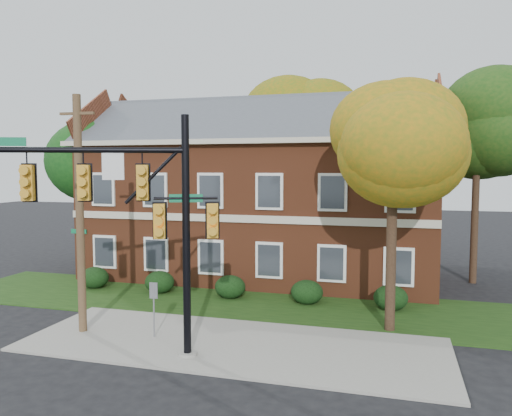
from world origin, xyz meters
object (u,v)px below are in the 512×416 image
(hedge_center, at_px, (230,287))
(tree_left_rear, at_px, (92,154))
(hedge_far_left, at_px, (95,278))
(hedge_right, at_px, (307,292))
(hedge_left, at_px, (160,282))
(tree_right_rear, at_px, (486,123))
(hedge_far_right, at_px, (391,298))
(tree_near_right, at_px, (400,145))
(sign_post, at_px, (154,301))
(traffic_signal, at_px, (141,209))
(utility_pole, at_px, (80,214))
(tree_far_rear, at_px, (310,125))
(apartment_building, at_px, (261,184))

(hedge_center, relative_size, tree_left_rear, 0.16)
(hedge_far_left, distance_m, hedge_right, 10.50)
(hedge_left, xyz_separation_m, tree_right_rear, (14.81, 6.11, 7.60))
(hedge_far_left, distance_m, hedge_left, 3.50)
(hedge_far_left, xyz_separation_m, hedge_center, (7.00, 0.00, 0.00))
(hedge_far_right, xyz_separation_m, tree_right_rear, (4.31, 6.11, 7.60))
(hedge_center, height_order, hedge_far_right, same)
(tree_near_right, bearing_deg, hedge_center, 158.58)
(tree_near_right, distance_m, tree_right_rear, 9.94)
(hedge_left, distance_m, sign_post, 6.47)
(hedge_left, bearing_deg, tree_near_right, -14.81)
(tree_right_rear, bearing_deg, hedge_center, -151.63)
(tree_right_rear, relative_size, traffic_signal, 1.42)
(traffic_signal, bearing_deg, utility_pole, 131.97)
(hedge_left, distance_m, hedge_right, 7.00)
(hedge_far_right, height_order, utility_pole, utility_pole)
(hedge_far_left, xyz_separation_m, tree_far_rear, (8.34, 13.09, 8.32))
(hedge_center, relative_size, tree_near_right, 0.16)
(hedge_left, distance_m, tree_right_rear, 17.74)
(hedge_far_right, distance_m, tree_left_rear, 18.30)
(tree_near_right, relative_size, tree_far_rear, 0.74)
(utility_pole, bearing_deg, traffic_signal, -28.84)
(hedge_center, xyz_separation_m, tree_left_rear, (-9.73, 4.14, 6.16))
(hedge_far_left, distance_m, traffic_signal, 10.94)
(hedge_right, bearing_deg, apartment_building, 123.67)
(hedge_far_left, relative_size, hedge_left, 1.00)
(hedge_far_right, height_order, tree_left_rear, tree_left_rear)
(traffic_signal, height_order, sign_post, traffic_signal)
(utility_pole, bearing_deg, hedge_center, 56.77)
(hedge_far_left, bearing_deg, tree_near_right, -11.27)
(hedge_right, bearing_deg, sign_post, -126.38)
(hedge_center, distance_m, utility_pole, 7.85)
(tree_left_rear, xyz_separation_m, traffic_signal, (9.48, -11.70, -2.05))
(hedge_left, distance_m, tree_far_rear, 16.25)
(hedge_right, xyz_separation_m, sign_post, (-4.28, -5.81, 0.81))
(hedge_far_right, bearing_deg, utility_pole, -150.62)
(hedge_right, distance_m, hedge_far_right, 3.50)
(hedge_center, relative_size, traffic_signal, 0.19)
(hedge_right, height_order, hedge_far_right, same)
(tree_near_right, xyz_separation_m, tree_left_rear, (-16.95, 6.97, 0.01))
(hedge_right, height_order, traffic_signal, traffic_signal)
(hedge_far_left, xyz_separation_m, tree_right_rear, (18.31, 6.11, 7.60))
(hedge_left, relative_size, tree_far_rear, 0.12)
(traffic_signal, bearing_deg, hedge_far_left, 110.13)
(tree_near_right, distance_m, sign_post, 10.07)
(tree_left_rear, bearing_deg, traffic_signal, -50.96)
(hedge_far_left, distance_m, tree_near_right, 15.75)
(hedge_right, height_order, tree_left_rear, tree_left_rear)
(traffic_signal, relative_size, utility_pole, 0.89)
(hedge_center, bearing_deg, hedge_far_left, 180.00)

